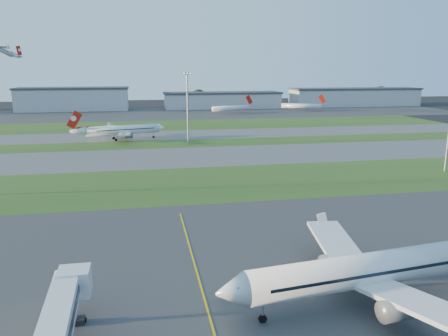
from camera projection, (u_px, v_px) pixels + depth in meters
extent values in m
plane|color=black|center=(161.00, 295.00, 53.08)|extent=(700.00, 700.00, 0.00)
cube|color=#333335|center=(161.00, 295.00, 53.08)|extent=(300.00, 70.00, 0.01)
cube|color=#264B19|center=(151.00, 186.00, 102.90)|extent=(300.00, 34.00, 0.01)
cube|color=#515154|center=(148.00, 158.00, 134.52)|extent=(300.00, 32.00, 0.01)
cube|color=#264B19|center=(147.00, 145.00, 158.47)|extent=(300.00, 18.00, 0.01)
cube|color=#515154|center=(146.00, 136.00, 179.55)|extent=(300.00, 26.00, 0.01)
cube|color=#264B19|center=(145.00, 126.00, 211.16)|extent=(300.00, 40.00, 0.01)
cube|color=#333335|center=(144.00, 114.00, 268.64)|extent=(400.00, 80.00, 0.01)
cube|color=gold|center=(202.00, 291.00, 53.99)|extent=(0.25, 60.00, 0.02)
cube|color=silver|center=(74.00, 282.00, 47.98)|extent=(3.40, 3.00, 3.00)
cylinder|color=gray|center=(74.00, 311.00, 46.69)|extent=(0.70, 0.70, 3.20)
cube|color=black|center=(75.00, 321.00, 46.97)|extent=(2.20, 1.20, 0.70)
cylinder|color=silver|center=(369.00, 270.00, 50.32)|extent=(30.80, 7.60, 3.87)
cube|color=silver|center=(428.00, 308.00, 43.17)|extent=(9.77, 15.90, 1.57)
cube|color=silver|center=(338.00, 246.00, 58.30)|extent=(6.39, 15.72, 1.57)
cylinder|color=slate|center=(399.00, 309.00, 45.04)|extent=(4.53, 2.85, 2.34)
cylinder|color=slate|center=(337.00, 262.00, 56.01)|extent=(4.53, 2.85, 2.34)
cylinder|color=silver|center=(123.00, 130.00, 168.57)|extent=(27.79, 9.94, 3.51)
cube|color=#B1170B|center=(74.00, 120.00, 160.46)|extent=(5.91, 1.73, 7.00)
cube|color=silver|center=(117.00, 129.00, 174.87)|extent=(10.11, 14.22, 1.43)
cube|color=silver|center=(125.00, 134.00, 161.73)|extent=(4.25, 13.90, 1.43)
cylinder|color=slate|center=(121.00, 132.00, 173.85)|extent=(4.27, 2.98, 2.13)
cylinder|color=slate|center=(127.00, 136.00, 164.32)|extent=(4.27, 2.98, 2.13)
cube|color=#B1170B|center=(17.00, 40.00, 249.23)|extent=(3.77, 3.74, 5.88)
cube|color=silver|center=(0.00, 46.00, 235.52)|extent=(11.77, 9.04, 1.20)
cylinder|color=silver|center=(231.00, 108.00, 270.13)|extent=(25.71, 11.12, 3.20)
cube|color=#B1170B|center=(249.00, 100.00, 275.18)|extent=(5.01, 1.89, 6.16)
cylinder|color=silver|center=(301.00, 106.00, 285.79)|extent=(25.11, 13.32, 3.20)
cube|color=#B1170B|center=(322.00, 99.00, 281.92)|extent=(4.86, 2.34, 6.16)
cylinder|color=gray|center=(188.00, 110.00, 156.51)|extent=(0.60, 0.60, 25.00)
cube|color=gray|center=(187.00, 73.00, 153.65)|extent=(3.20, 0.50, 0.80)
cube|color=#FFF2CC|center=(187.00, 73.00, 153.65)|extent=(2.80, 0.70, 0.35)
cube|color=#94979C|center=(74.00, 100.00, 287.65)|extent=(70.00, 22.00, 14.00)
cube|color=#383A3F|center=(73.00, 88.00, 285.97)|extent=(71.40, 23.00, 1.20)
cube|color=#94979C|center=(222.00, 101.00, 306.28)|extent=(80.00, 22.00, 10.00)
cube|color=#383A3F|center=(222.00, 93.00, 305.04)|extent=(81.60, 23.00, 1.20)
cube|color=#94979C|center=(354.00, 98.00, 324.24)|extent=(95.00, 22.00, 12.00)
cube|color=#383A3F|center=(355.00, 89.00, 322.78)|extent=(96.90, 23.00, 1.20)
cylinder|color=black|center=(114.00, 106.00, 303.89)|extent=(1.00, 1.00, 3.60)
sphere|color=black|center=(114.00, 100.00, 302.99)|extent=(9.90, 9.90, 9.90)
cylinder|color=black|center=(199.00, 104.00, 317.61)|extent=(1.00, 1.00, 4.20)
sphere|color=black|center=(199.00, 97.00, 316.56)|extent=(11.55, 11.55, 11.55)
cylinder|color=black|center=(297.00, 103.00, 329.37)|extent=(1.00, 1.00, 3.80)
sphere|color=black|center=(298.00, 97.00, 328.43)|extent=(10.45, 10.45, 10.45)
cylinder|color=black|center=(380.00, 101.00, 345.84)|extent=(1.00, 1.00, 4.60)
sphere|color=black|center=(380.00, 94.00, 344.70)|extent=(12.65, 12.65, 12.65)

